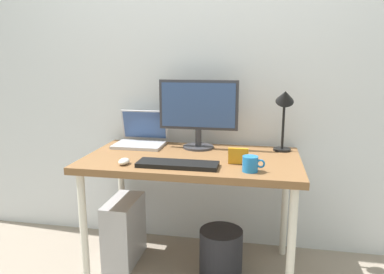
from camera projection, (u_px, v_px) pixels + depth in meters
name	position (u px, v px, depth m)	size (l,w,h in m)	color
ground_plane	(192.00, 268.00, 2.33)	(6.00, 6.00, 0.00)	gray
back_wall	(203.00, 59.00, 2.45)	(4.40, 0.04, 2.60)	silver
desk	(192.00, 168.00, 2.19)	(1.27, 0.70, 0.73)	brown
monitor	(198.00, 110.00, 2.34)	(0.51, 0.20, 0.44)	#333338
laptop	(141.00, 136.00, 2.47)	(0.32, 0.27, 0.23)	#B2B2B7
desk_lamp	(285.00, 106.00, 2.23)	(0.11, 0.16, 0.41)	black
keyboard	(178.00, 164.00, 1.98)	(0.44, 0.14, 0.02)	black
mouse	(124.00, 161.00, 2.02)	(0.06, 0.09, 0.03)	silver
coffee_mug	(251.00, 164.00, 1.89)	(0.12, 0.08, 0.08)	#1E72BF
photo_frame	(238.00, 156.00, 2.01)	(0.11, 0.02, 0.09)	orange
computer_tower	(124.00, 230.00, 2.38)	(0.18, 0.36, 0.42)	#B2B2B7
wastebasket	(221.00, 253.00, 2.22)	(0.26, 0.26, 0.30)	#232328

